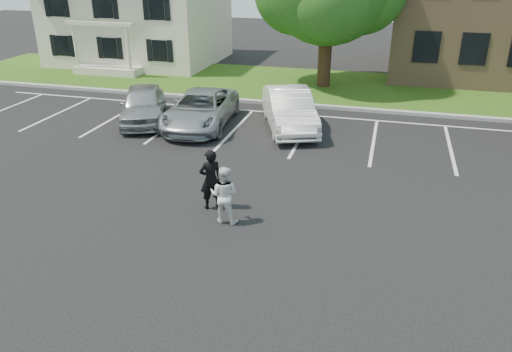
# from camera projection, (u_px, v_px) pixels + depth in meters

# --- Properties ---
(ground_plane) EXTENTS (90.00, 90.00, 0.00)m
(ground_plane) POSITION_uv_depth(u_px,v_px,m) (246.00, 236.00, 12.83)
(ground_plane) COLOR black
(ground_plane) RESTS_ON ground
(curb) EXTENTS (40.00, 0.30, 0.15)m
(curb) POSITION_uv_depth(u_px,v_px,m) (317.00, 106.00, 23.37)
(curb) COLOR #979791
(curb) RESTS_ON ground
(grass_strip) EXTENTS (44.00, 8.00, 0.08)m
(grass_strip) POSITION_uv_depth(u_px,v_px,m) (329.00, 87.00, 26.90)
(grass_strip) COLOR #22500F
(grass_strip) RESTS_ON ground
(stall_lines) EXTENTS (34.00, 5.36, 0.01)m
(stall_lines) POSITION_uv_depth(u_px,v_px,m) (340.00, 131.00, 20.38)
(stall_lines) COLOR silver
(stall_lines) RESTS_ON ground
(house) EXTENTS (10.30, 9.22, 7.60)m
(house) POSITION_uv_depth(u_px,v_px,m) (138.00, 1.00, 31.95)
(house) COLOR beige
(house) RESTS_ON ground
(man_black_suit) EXTENTS (0.76, 0.72, 1.75)m
(man_black_suit) POSITION_uv_depth(u_px,v_px,m) (211.00, 179.00, 13.90)
(man_black_suit) COLOR black
(man_black_suit) RESTS_ON ground
(man_white_shirt) EXTENTS (0.79, 0.62, 1.59)m
(man_white_shirt) POSITION_uv_depth(u_px,v_px,m) (224.00, 195.00, 13.20)
(man_white_shirt) COLOR white
(man_white_shirt) RESTS_ON ground
(car_silver_west) EXTENTS (3.38, 4.79, 1.52)m
(car_silver_west) POSITION_uv_depth(u_px,v_px,m) (143.00, 104.00, 21.22)
(car_silver_west) COLOR #A5A5AA
(car_silver_west) RESTS_ON ground
(car_silver_minivan) EXTENTS (2.85, 5.36, 1.44)m
(car_silver_minivan) POSITION_uv_depth(u_px,v_px,m) (201.00, 109.00, 20.69)
(car_silver_minivan) COLOR #A0A2A8
(car_silver_minivan) RESTS_ON ground
(car_white_sedan) EXTENTS (3.32, 5.17, 1.61)m
(car_white_sedan) POSITION_uv_depth(u_px,v_px,m) (289.00, 109.00, 20.35)
(car_white_sedan) COLOR silver
(car_white_sedan) RESTS_ON ground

